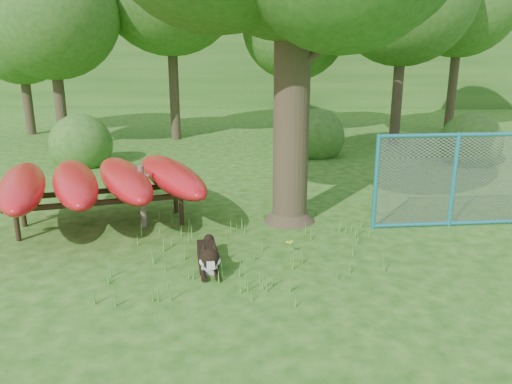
{
  "coord_description": "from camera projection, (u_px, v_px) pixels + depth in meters",
  "views": [
    {
      "loc": [
        0.32,
        -6.77,
        3.29
      ],
      "look_at": [
        0.2,
        1.2,
        1.0
      ],
      "focal_mm": 35.0,
      "sensor_mm": 36.0,
      "label": 1
    }
  ],
  "objects": [
    {
      "name": "fence_section",
      "position": [
        454.0,
        180.0,
        9.38
      ],
      "size": [
        3.09,
        0.43,
        3.02
      ],
      "rotation": [
        0.0,
        0.0,
        0.11
      ],
      "color": "#289BBC",
      "rests_on": "ground"
    },
    {
      "name": "ground",
      "position": [
        241.0,
        279.0,
        7.42
      ],
      "size": [
        80.0,
        80.0,
        0.0
      ],
      "primitive_type": "plane",
      "color": "#215410",
      "rests_on": "ground"
    },
    {
      "name": "shrub_mid",
      "position": [
        315.0,
        155.0,
        16.04
      ],
      "size": [
        1.8,
        1.8,
        1.8
      ],
      "primitive_type": "sphere",
      "color": "#2D5D1E",
      "rests_on": "ground"
    },
    {
      "name": "bg_tree_c",
      "position": [
        295.0,
        26.0,
        18.76
      ],
      "size": [
        4.0,
        4.0,
        6.12
      ],
      "color": "#382D1E",
      "rests_on": "ground"
    },
    {
      "name": "bg_tree_a",
      "position": [
        50.0,
        10.0,
        15.88
      ],
      "size": [
        4.4,
        4.4,
        6.7
      ],
      "color": "#382D1E",
      "rests_on": "ground"
    },
    {
      "name": "wooden_post",
      "position": [
        142.0,
        195.0,
        9.42
      ],
      "size": [
        0.33,
        0.12,
        1.2
      ],
      "rotation": [
        0.0,
        0.0,
        -0.12
      ],
      "color": "brown",
      "rests_on": "ground"
    },
    {
      "name": "husky_dog",
      "position": [
        208.0,
        257.0,
        7.69
      ],
      "size": [
        0.47,
        1.27,
        0.56
      ],
      "rotation": [
        0.0,
        0.0,
        0.18
      ],
      "color": "black",
      "rests_on": "ground"
    },
    {
      "name": "bg_tree_f",
      "position": [
        20.0,
        37.0,
        19.01
      ],
      "size": [
        3.6,
        3.6,
        5.55
      ],
      "color": "#382D1E",
      "rests_on": "ground"
    },
    {
      "name": "shrub_left",
      "position": [
        83.0,
        165.0,
        14.7
      ],
      "size": [
        1.8,
        1.8,
        1.8
      ],
      "primitive_type": "sphere",
      "color": "#2D5D1E",
      "rests_on": "ground"
    },
    {
      "name": "shrub_right",
      "position": [
        468.0,
        163.0,
        15.01
      ],
      "size": [
        1.8,
        1.8,
        1.8
      ],
      "primitive_type": "sphere",
      "color": "#2D5D1E",
      "rests_on": "ground"
    },
    {
      "name": "kayak_rack",
      "position": [
        100.0,
        181.0,
        9.41
      ],
      "size": [
        4.68,
        4.2,
        1.17
      ],
      "rotation": [
        0.0,
        0.0,
        0.31
      ],
      "color": "black",
      "rests_on": "ground"
    },
    {
      "name": "wooded_hillside",
      "position": [
        259.0,
        54.0,
        33.5
      ],
      "size": [
        80.0,
        12.0,
        6.0
      ],
      "primitive_type": "cube",
      "color": "#2D5D1E",
      "rests_on": "ground"
    },
    {
      "name": "wildflower_clump",
      "position": [
        289.0,
        243.0,
        8.25
      ],
      "size": [
        0.11,
        0.11,
        0.24
      ],
      "rotation": [
        0.0,
        0.0,
        -0.09
      ],
      "color": "#4D902F",
      "rests_on": "ground"
    }
  ]
}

